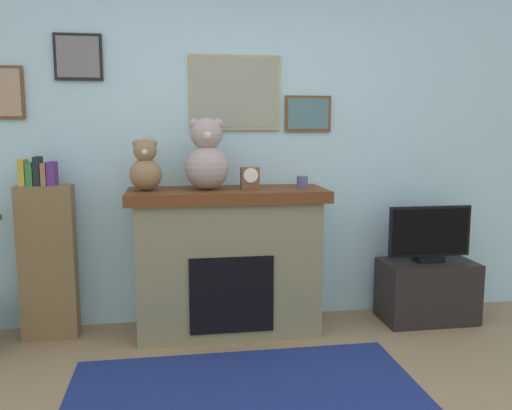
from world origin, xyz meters
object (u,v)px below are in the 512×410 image
(fireplace, at_px, (228,260))
(teddy_bear_brown, at_px, (207,157))
(bookshelf, at_px, (47,257))
(tv_stand, at_px, (427,291))
(mantel_clock, at_px, (250,178))
(teddy_bear_cream, at_px, (146,167))
(television, at_px, (430,235))
(candle_jar, at_px, (302,182))

(fireplace, bearing_deg, teddy_bear_brown, -172.54)
(bookshelf, height_order, tv_stand, bookshelf)
(fireplace, xyz_separation_m, bookshelf, (-1.24, 0.06, 0.06))
(fireplace, xyz_separation_m, teddy_bear_brown, (-0.14, -0.02, 0.73))
(mantel_clock, xyz_separation_m, teddy_bear_brown, (-0.30, 0.00, 0.15))
(tv_stand, bearing_deg, teddy_bear_cream, 179.37)
(teddy_bear_cream, bearing_deg, fireplace, 1.87)
(television, relative_size, teddy_bear_cream, 1.81)
(fireplace, xyz_separation_m, tv_stand, (1.52, -0.04, -0.29))
(mantel_clock, xyz_separation_m, teddy_bear_cream, (-0.72, 0.00, 0.08))
(teddy_bear_cream, bearing_deg, mantel_clock, -0.10)
(bookshelf, relative_size, television, 1.99)
(mantel_clock, relative_size, teddy_bear_cream, 0.43)
(fireplace, distance_m, television, 1.53)
(tv_stand, bearing_deg, television, -90.00)
(candle_jar, xyz_separation_m, teddy_bear_brown, (-0.68, -0.00, 0.18))
(teddy_bear_cream, bearing_deg, television, -0.67)
(television, bearing_deg, teddy_bear_cream, 179.33)
(tv_stand, distance_m, teddy_bear_cream, 2.29)
(bookshelf, distance_m, teddy_bear_cream, 0.92)
(bookshelf, height_order, teddy_bear_brown, teddy_bear_brown)
(tv_stand, height_order, teddy_bear_brown, teddy_bear_brown)
(fireplace, bearing_deg, candle_jar, -1.88)
(television, height_order, teddy_bear_cream, teddy_bear_cream)
(bookshelf, xyz_separation_m, teddy_bear_brown, (1.10, -0.08, 0.68))
(fireplace, height_order, mantel_clock, mantel_clock)
(television, distance_m, teddy_bear_brown, 1.76)
(television, xyz_separation_m, teddy_bear_cream, (-2.08, 0.02, 0.53))
(candle_jar, bearing_deg, teddy_bear_brown, -179.95)
(fireplace, relative_size, candle_jar, 16.30)
(candle_jar, bearing_deg, teddy_bear_cream, -179.98)
(mantel_clock, bearing_deg, teddy_bear_brown, 179.80)
(candle_jar, distance_m, teddy_bear_cream, 1.10)
(mantel_clock, bearing_deg, television, -0.97)
(candle_jar, relative_size, teddy_bear_cream, 0.24)
(television, distance_m, teddy_bear_cream, 2.14)
(bookshelf, distance_m, television, 2.76)
(television, distance_m, mantel_clock, 1.43)
(bookshelf, relative_size, candle_jar, 14.93)
(television, distance_m, candle_jar, 1.06)
(teddy_bear_cream, bearing_deg, bookshelf, 173.57)
(bookshelf, xyz_separation_m, tv_stand, (2.76, -0.10, -0.35))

